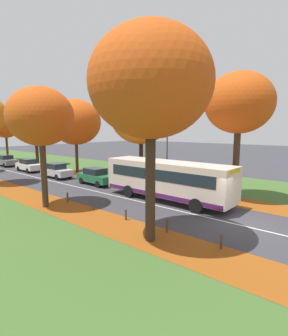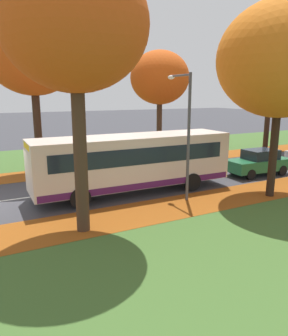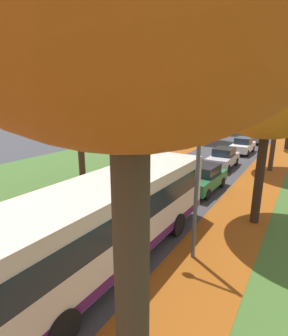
{
  "view_description": "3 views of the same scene",
  "coord_description": "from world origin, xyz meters",
  "views": [
    {
      "loc": [
        -14.38,
        -5.18,
        5.4
      ],
      "look_at": [
        1.74,
        8.39,
        2.26
      ],
      "focal_mm": 28.0,
      "sensor_mm": 36.0,
      "label": 1
    },
    {
      "loc": [
        16.53,
        -1.19,
        5.06
      ],
      "look_at": [
        1.71,
        6.56,
        1.26
      ],
      "focal_mm": 35.0,
      "sensor_mm": 36.0,
      "label": 2
    },
    {
      "loc": [
        6.92,
        -0.34,
        5.67
      ],
      "look_at": [
        -0.62,
        11.75,
        1.77
      ],
      "focal_mm": 28.0,
      "sensor_mm": 36.0,
      "label": 3
    }
  ],
  "objects": [
    {
      "name": "leaf_litter_left",
      "position": [
        -4.6,
        14.0,
        0.01
      ],
      "size": [
        2.8,
        60.0,
        0.0
      ],
      "primitive_type": "cube",
      "color": "#8C4714",
      "rests_on": "grass_verge_left"
    },
    {
      "name": "tree_right_far",
      "position": [
        5.21,
        32.27,
        6.65
      ],
      "size": [
        4.47,
        4.47,
        8.72
      ],
      "color": "#382619",
      "rests_on": "ground"
    },
    {
      "name": "bollard_fifth",
      "position": [
        -3.6,
        11.31,
        0.37
      ],
      "size": [
        0.12,
        0.12,
        0.74
      ],
      "primitive_type": "cylinder",
      "color": "#4C3823",
      "rests_on": "ground"
    },
    {
      "name": "tree_right_mid",
      "position": [
        4.83,
        21.83,
        6.23
      ],
      "size": [
        6.09,
        6.09,
        8.98
      ],
      "color": "#422D1E",
      "rests_on": "ground"
    },
    {
      "name": "leaf_litter_right",
      "position": [
        4.6,
        14.0,
        0.01
      ],
      "size": [
        2.8,
        60.0,
        0.0
      ],
      "primitive_type": "cube",
      "color": "#8C4714",
      "rests_on": "grass_verge_right"
    },
    {
      "name": "bollard_nearest",
      "position": [
        -3.55,
        -0.63,
        0.36
      ],
      "size": [
        0.12,
        0.12,
        0.71
      ],
      "primitive_type": "cylinder",
      "color": "#4C3823",
      "rests_on": "ground"
    },
    {
      "name": "streetlamp_right",
      "position": [
        3.67,
        7.72,
        3.74
      ],
      "size": [
        1.89,
        0.28,
        6.0
      ],
      "color": "#47474C",
      "rests_on": "ground"
    },
    {
      "name": "car_white_third_in_line",
      "position": [
        1.52,
        27.52,
        0.81
      ],
      "size": [
        1.86,
        4.24,
        1.62
      ],
      "color": "silver",
      "rests_on": "ground"
    },
    {
      "name": "tree_left_near",
      "position": [
        -5.24,
        11.52,
        6.19
      ],
      "size": [
        4.38,
        4.38,
        8.21
      ],
      "color": "#422D1E",
      "rests_on": "ground"
    },
    {
      "name": "tree_right_distant",
      "position": [
        5.26,
        42.74,
        5.84
      ],
      "size": [
        4.43,
        4.43,
        7.86
      ],
      "color": "#422D1E",
      "rests_on": "ground"
    },
    {
      "name": "car_silver_following",
      "position": [
        1.38,
        20.84,
        0.81
      ],
      "size": [
        1.8,
        4.21,
        1.62
      ],
      "color": "#B7BABF",
      "rests_on": "ground"
    },
    {
      "name": "bus",
      "position": [
        1.6,
        5.99,
        1.7
      ],
      "size": [
        2.78,
        10.44,
        2.98
      ],
      "color": "beige",
      "rests_on": "ground"
    },
    {
      "name": "bollard_fourth",
      "position": [
        -3.57,
        8.33,
        0.31
      ],
      "size": [
        0.12,
        0.12,
        0.61
      ],
      "primitive_type": "cylinder",
      "color": "#4C3823",
      "rests_on": "ground"
    },
    {
      "name": "grass_verge_right",
      "position": [
        9.2,
        20.0,
        0.0
      ],
      "size": [
        12.0,
        90.0,
        0.01
      ],
      "primitive_type": "cube",
      "color": "#3D6028",
      "rests_on": "ground"
    },
    {
      "name": "bollard_second",
      "position": [
        -3.55,
        2.36,
        0.36
      ],
      "size": [
        0.12,
        0.12,
        0.73
      ],
      "primitive_type": "cylinder",
      "color": "#4C3823",
      "rests_on": "ground"
    },
    {
      "name": "car_grey_fourth_in_line",
      "position": [
        1.76,
        34.92,
        0.81
      ],
      "size": [
        1.83,
        4.22,
        1.62
      ],
      "color": "slate",
      "rests_on": "ground"
    },
    {
      "name": "ground_plane",
      "position": [
        0.0,
        0.0,
        0.0
      ],
      "size": [
        160.0,
        160.0,
        0.0
      ],
      "primitive_type": "plane",
      "color": "#38383D"
    },
    {
      "name": "tree_right_nearest",
      "position": [
        5.17,
        2.16,
        7.26
      ],
      "size": [
        5.0,
        5.0,
        9.56
      ],
      "color": "#422D1E",
      "rests_on": "ground"
    },
    {
      "name": "tree_left_nearest",
      "position": [
        -4.86,
        2.44,
        7.44
      ],
      "size": [
        5.65,
        5.65,
        10.02
      ],
      "color": "#382619",
      "rests_on": "ground"
    },
    {
      "name": "car_green_lead",
      "position": [
        1.89,
        14.69,
        0.81
      ],
      "size": [
        1.91,
        4.26,
        1.62
      ],
      "color": "#1E6038",
      "rests_on": "ground"
    },
    {
      "name": "road_centre_line",
      "position": [
        0.0,
        20.0,
        0.0
      ],
      "size": [
        0.12,
        80.0,
        0.01
      ],
      "primitive_type": "cube",
      "color": "silver",
      "rests_on": "ground"
    },
    {
      "name": "tree_right_near",
      "position": [
        5.4,
        11.85,
        6.61
      ],
      "size": [
        6.0,
        6.0,
        9.32
      ],
      "color": "black",
      "rests_on": "ground"
    },
    {
      "name": "bollard_third",
      "position": [
        -3.57,
        5.34,
        0.33
      ],
      "size": [
        0.12,
        0.12,
        0.66
      ],
      "primitive_type": "cylinder",
      "color": "#4C3823",
      "rests_on": "ground"
    }
  ]
}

